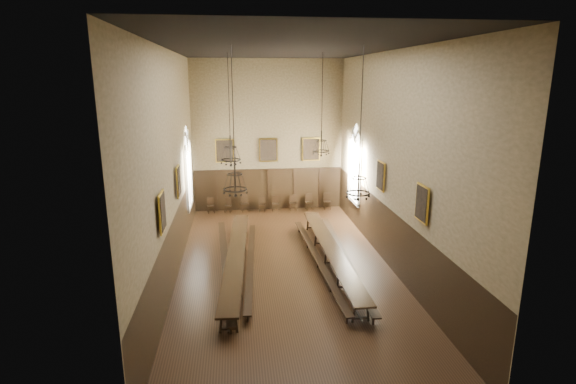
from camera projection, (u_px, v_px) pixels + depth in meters
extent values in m
cube|color=black|center=(285.00, 268.00, 19.26)|extent=(9.00, 18.00, 0.02)
cube|color=black|center=(285.00, 48.00, 17.03)|extent=(9.00, 18.00, 0.02)
cube|color=#8E7C57|center=(268.00, 136.00, 26.82)|extent=(9.00, 0.02, 9.00)
cube|color=#8E7C57|center=(332.00, 244.00, 9.48)|extent=(9.00, 0.02, 9.00)
cube|color=#8E7C57|center=(171.00, 167.00, 17.63)|extent=(0.02, 18.00, 9.00)
cube|color=#8E7C57|center=(392.00, 162.00, 18.66)|extent=(0.02, 18.00, 9.00)
cube|color=black|center=(236.00, 253.00, 18.74)|extent=(1.35, 10.57, 0.07)
cube|color=black|center=(331.00, 248.00, 19.33)|extent=(0.75, 10.46, 0.07)
cube|color=black|center=(225.00, 261.00, 18.78)|extent=(0.88, 10.50, 0.05)
cube|color=black|center=(251.00, 260.00, 19.03)|extent=(0.84, 9.25, 0.05)
cube|color=black|center=(318.00, 258.00, 19.16)|extent=(0.61, 9.97, 0.05)
cube|color=black|center=(344.00, 256.00, 19.36)|extent=(0.71, 10.47, 0.05)
cube|color=black|center=(211.00, 206.00, 26.97)|extent=(0.47, 0.47, 0.05)
cube|color=black|center=(211.00, 201.00, 27.08)|extent=(0.41, 0.11, 0.48)
cube|color=black|center=(228.00, 206.00, 27.09)|extent=(0.46, 0.46, 0.05)
cube|color=black|center=(228.00, 201.00, 27.19)|extent=(0.38, 0.13, 0.45)
cube|color=black|center=(245.00, 204.00, 27.22)|extent=(0.54, 0.54, 0.05)
cube|color=black|center=(245.00, 199.00, 27.34)|extent=(0.46, 0.13, 0.54)
cube|color=black|center=(262.00, 205.00, 27.24)|extent=(0.43, 0.43, 0.05)
cube|color=black|center=(262.00, 201.00, 27.35)|extent=(0.39, 0.09, 0.46)
cube|color=black|center=(276.00, 204.00, 27.40)|extent=(0.47, 0.47, 0.05)
cube|color=black|center=(275.00, 199.00, 27.51)|extent=(0.41, 0.10, 0.48)
cube|color=black|center=(293.00, 203.00, 27.55)|extent=(0.42, 0.42, 0.05)
cube|color=black|center=(293.00, 199.00, 27.65)|extent=(0.41, 0.05, 0.48)
cube|color=black|center=(309.00, 202.00, 27.59)|extent=(0.47, 0.47, 0.05)
cube|color=black|center=(309.00, 198.00, 27.71)|extent=(0.43, 0.08, 0.51)
cube|color=black|center=(327.00, 202.00, 27.78)|extent=(0.44, 0.44, 0.05)
cube|color=black|center=(327.00, 197.00, 27.90)|extent=(0.43, 0.06, 0.51)
cylinder|color=black|center=(229.00, 95.00, 19.98)|extent=(0.03, 0.03, 3.64)
torus|color=black|center=(231.00, 160.00, 20.71)|extent=(0.92, 0.92, 0.05)
torus|color=black|center=(230.00, 147.00, 20.57)|extent=(0.58, 0.58, 0.04)
cylinder|color=black|center=(231.00, 149.00, 20.59)|extent=(0.06, 0.06, 1.30)
cylinder|color=black|center=(322.00, 92.00, 20.25)|extent=(0.03, 0.03, 3.47)
torus|color=black|center=(321.00, 151.00, 20.91)|extent=(0.76, 0.76, 0.04)
torus|color=black|center=(321.00, 140.00, 20.79)|extent=(0.49, 0.49, 0.04)
cylinder|color=black|center=(321.00, 142.00, 20.81)|extent=(0.05, 0.05, 1.08)
cylinder|color=black|center=(233.00, 104.00, 15.26)|extent=(0.03, 0.03, 3.91)
torus|color=black|center=(235.00, 189.00, 16.01)|extent=(0.85, 0.85, 0.05)
torus|color=black|center=(235.00, 174.00, 15.87)|extent=(0.54, 0.54, 0.04)
cylinder|color=black|center=(235.00, 177.00, 15.89)|extent=(0.06, 0.06, 1.20)
cylinder|color=black|center=(361.00, 106.00, 15.12)|extent=(0.03, 0.03, 4.01)
torus|color=black|center=(358.00, 193.00, 15.88)|extent=(0.85, 0.85, 0.05)
torus|color=black|center=(359.00, 178.00, 15.74)|extent=(0.54, 0.54, 0.04)
cylinder|color=black|center=(359.00, 181.00, 15.77)|extent=(0.06, 0.06, 1.20)
cube|color=gold|center=(225.00, 151.00, 26.59)|extent=(1.10, 0.12, 1.40)
cube|color=black|center=(225.00, 151.00, 26.59)|extent=(0.98, 0.02, 1.28)
cube|color=gold|center=(268.00, 150.00, 26.89)|extent=(1.10, 0.12, 1.40)
cube|color=black|center=(268.00, 150.00, 26.89)|extent=(0.98, 0.02, 1.28)
cube|color=gold|center=(311.00, 149.00, 27.19)|extent=(1.10, 0.12, 1.40)
cube|color=black|center=(311.00, 149.00, 27.19)|extent=(0.98, 0.02, 1.28)
cube|color=gold|center=(178.00, 181.00, 18.81)|extent=(0.12, 1.00, 1.30)
cube|color=black|center=(178.00, 181.00, 18.81)|extent=(0.02, 0.88, 1.18)
cube|color=gold|center=(162.00, 212.00, 14.48)|extent=(0.12, 1.00, 1.30)
cube|color=black|center=(162.00, 212.00, 14.48)|extent=(0.02, 0.88, 1.18)
cube|color=gold|center=(381.00, 176.00, 19.81)|extent=(0.12, 1.00, 1.30)
cube|color=black|center=(381.00, 176.00, 19.81)|extent=(0.02, 0.88, 1.18)
cube|color=gold|center=(422.00, 203.00, 15.48)|extent=(0.12, 1.00, 1.30)
cube|color=black|center=(422.00, 203.00, 15.48)|extent=(0.02, 0.88, 1.18)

